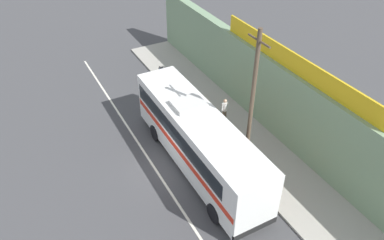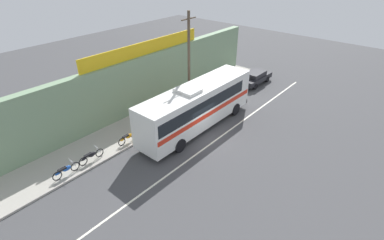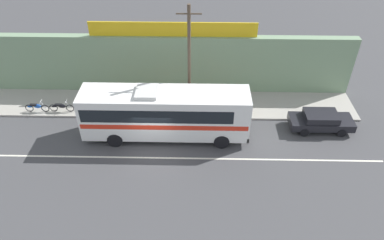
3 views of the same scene
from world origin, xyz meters
The scene contains 11 objects.
ground_plane centered at (0.00, 0.00, 0.00)m, with size 70.00×70.00×0.00m, color #444447.
sidewalk_slab centered at (0.00, 5.20, 0.07)m, with size 30.00×3.60×0.14m, color #A8A399.
storefront_facade centered at (0.00, 7.35, 2.40)m, with size 30.00×0.70×4.80m, color gray.
storefront_billboard centered at (1.02, 7.35, 5.35)m, with size 12.58×0.12×1.10m, color gold.
road_center_stripe centered at (0.00, -0.80, 0.00)m, with size 30.00×0.14×0.01m, color silver.
intercity_bus centered at (0.70, 1.48, 2.06)m, with size 11.18×2.60×3.78m.
utility_pole centered at (2.34, 3.69, 4.49)m, with size 1.60×0.22×8.44m.
motorcycle_green centered at (-4.31, 3.88, 0.57)m, with size 1.83×0.56×0.94m.
motorcycle_blue centered at (-9.20, 3.92, 0.57)m, with size 1.82×0.56×0.94m.
motorcycle_purple centered at (-7.35, 3.98, 0.57)m, with size 1.87×0.56×0.94m.
pedestrian_by_curb centered at (-2.07, 5.07, 1.11)m, with size 0.30×0.48×1.68m.
Camera 1 is at (14.71, -6.36, 15.23)m, focal length 35.37 mm.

